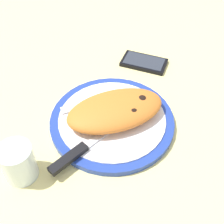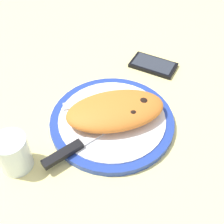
{
  "view_description": "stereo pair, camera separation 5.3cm",
  "coord_description": "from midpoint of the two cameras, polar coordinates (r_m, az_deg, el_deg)",
  "views": [
    {
      "loc": [
        19.34,
        40.89,
        52.48
      ],
      "look_at": [
        0.0,
        0.0,
        3.8
      ],
      "focal_mm": 47.82,
      "sensor_mm": 36.0,
      "label": 1
    },
    {
      "loc": [
        14.46,
        42.86,
        52.48
      ],
      "look_at": [
        0.0,
        0.0,
        3.8
      ],
      "focal_mm": 47.82,
      "sensor_mm": 36.0,
      "label": 2
    }
  ],
  "objects": [
    {
      "name": "calzone",
      "position": [
        0.66,
        -1.58,
        0.22
      ],
      "size": [
        23.22,
        14.07,
        4.52
      ],
      "color": "orange",
      "rests_on": "plate"
    },
    {
      "name": "fork",
      "position": [
        0.71,
        -6.23,
        1.6
      ],
      "size": [
        17.82,
        2.88,
        0.4
      ],
      "color": "silver",
      "rests_on": "plate"
    },
    {
      "name": "water_glass",
      "position": [
        0.62,
        -19.77,
        -9.42
      ],
      "size": [
        6.59,
        6.59,
        8.04
      ],
      "color": "silver",
      "rests_on": "ground_plane"
    },
    {
      "name": "smartphone",
      "position": [
        0.85,
        4.35,
        9.38
      ],
      "size": [
        13.56,
        13.67,
        1.16
      ],
      "color": "black",
      "rests_on": "ground_plane"
    },
    {
      "name": "ground_plane",
      "position": [
        0.7,
        -2.14,
        -3.03
      ],
      "size": [
        150.0,
        150.0,
        3.0
      ],
      "primitive_type": "cube",
      "color": "#E5D684"
    },
    {
      "name": "plate",
      "position": [
        0.69,
        -2.2,
        -1.76
      ],
      "size": [
        28.47,
        28.47,
        1.8
      ],
      "color": "#233D99",
      "rests_on": "ground_plane"
    },
    {
      "name": "knife",
      "position": [
        0.62,
        -8.35,
        -7.17
      ],
      "size": [
        22.27,
        9.42,
        1.2
      ],
      "color": "silver",
      "rests_on": "plate"
    }
  ]
}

